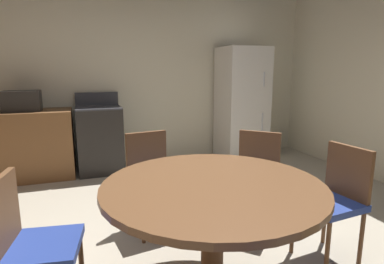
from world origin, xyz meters
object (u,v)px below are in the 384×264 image
(dining_table, at_px, (213,207))
(chair_east, at_px, (336,195))
(oven_range, at_px, (100,139))
(chair_north, at_px, (151,174))
(chair_west, at_px, (29,240))
(refrigerator, at_px, (242,104))
(microwave, at_px, (22,101))
(chair_northeast, at_px, (255,174))

(dining_table, relative_size, chair_east, 1.53)
(oven_range, relative_size, chair_north, 1.26)
(chair_west, bearing_deg, dining_table, 0.00)
(refrigerator, relative_size, chair_east, 2.02)
(refrigerator, distance_m, dining_table, 3.30)
(dining_table, xyz_separation_m, chair_north, (-0.16, 1.04, -0.11))
(microwave, bearing_deg, dining_table, -63.47)
(oven_range, bearing_deg, refrigerator, -1.41)
(refrigerator, bearing_deg, microwave, 179.08)
(dining_table, bearing_deg, refrigerator, 59.44)
(microwave, height_order, chair_north, microwave)
(oven_range, xyz_separation_m, dining_table, (0.51, -2.89, 0.14))
(microwave, xyz_separation_m, chair_north, (1.28, -1.85, -0.53))
(chair_west, xyz_separation_m, chair_east, (2.08, -0.04, 0.00))
(chair_north, bearing_deg, dining_table, -0.00)
(microwave, bearing_deg, oven_range, 0.22)
(chair_north, distance_m, chair_east, 1.52)
(chair_north, bearing_deg, chair_east, 43.49)
(chair_north, bearing_deg, oven_range, -178.36)
(chair_west, bearing_deg, chair_north, 53.60)
(chair_northeast, xyz_separation_m, chair_east, (0.31, -0.64, 0.00))
(refrigerator, xyz_separation_m, chair_west, (-2.71, -2.68, -0.38))
(oven_range, distance_m, dining_table, 2.93)
(dining_table, bearing_deg, microwave, 116.53)
(oven_range, xyz_separation_m, microwave, (-0.93, -0.00, 0.56))
(oven_range, relative_size, microwave, 2.50)
(oven_range, height_order, microwave, microwave)
(microwave, xyz_separation_m, chair_east, (2.48, -2.77, -0.53))
(refrigerator, distance_m, chair_northeast, 2.32)
(refrigerator, relative_size, chair_west, 2.02)
(oven_range, bearing_deg, microwave, -179.78)
(chair_east, bearing_deg, chair_west, -7.09)
(chair_northeast, relative_size, chair_west, 1.00)
(microwave, relative_size, chair_north, 0.51)
(dining_table, xyz_separation_m, chair_west, (-1.04, 0.15, -0.11))
(oven_range, relative_size, chair_northeast, 1.26)
(chair_northeast, relative_size, chair_east, 1.00)
(oven_range, xyz_separation_m, chair_east, (1.55, -2.78, 0.03))
(refrigerator, distance_m, chair_west, 3.83)
(microwave, bearing_deg, chair_east, -48.19)
(chair_northeast, height_order, chair_east, same)
(refrigerator, distance_m, chair_north, 2.60)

